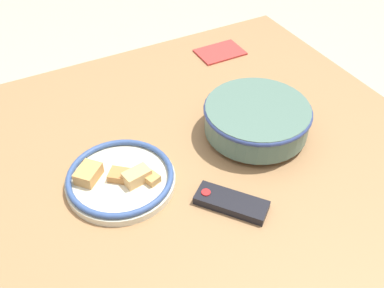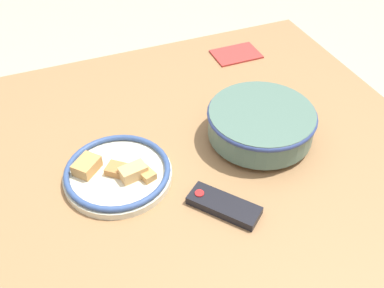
{
  "view_description": "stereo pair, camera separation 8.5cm",
  "coord_description": "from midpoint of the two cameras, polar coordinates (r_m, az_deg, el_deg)",
  "views": [
    {
      "loc": [
        0.34,
        0.72,
        1.55
      ],
      "look_at": [
        -0.04,
        0.01,
        0.82
      ],
      "focal_mm": 42.0,
      "sensor_mm": 36.0,
      "label": 1
    },
    {
      "loc": [
        0.27,
        0.76,
        1.55
      ],
      "look_at": [
        -0.04,
        0.01,
        0.82
      ],
      "focal_mm": 42.0,
      "sensor_mm": 36.0,
      "label": 2
    }
  ],
  "objects": [
    {
      "name": "food_plate",
      "position": [
        1.06,
        -11.41,
        -4.4
      ],
      "size": [
        0.26,
        0.26,
        0.05
      ],
      "color": "beige",
      "rests_on": "dining_table"
    },
    {
      "name": "folded_napkin",
      "position": [
        1.52,
        1.94,
        11.54
      ],
      "size": [
        0.15,
        0.11,
        0.01
      ],
      "color": "#B2332D",
      "rests_on": "dining_table"
    },
    {
      "name": "tv_remote",
      "position": [
        1.0,
        2.56,
        -7.54
      ],
      "size": [
        0.15,
        0.16,
        0.02
      ],
      "rotation": [
        0.0,
        0.0,
        3.82
      ],
      "color": "black",
      "rests_on": "dining_table"
    },
    {
      "name": "dining_table",
      "position": [
        1.17,
        -3.92,
        -4.9
      ],
      "size": [
        1.3,
        1.09,
        0.77
      ],
      "color": "olive",
      "rests_on": "ground_plane"
    },
    {
      "name": "noodle_bowl",
      "position": [
        1.16,
        6.14,
        3.18
      ],
      "size": [
        0.28,
        0.28,
        0.09
      ],
      "color": "#4C6B5B",
      "rests_on": "dining_table"
    }
  ]
}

